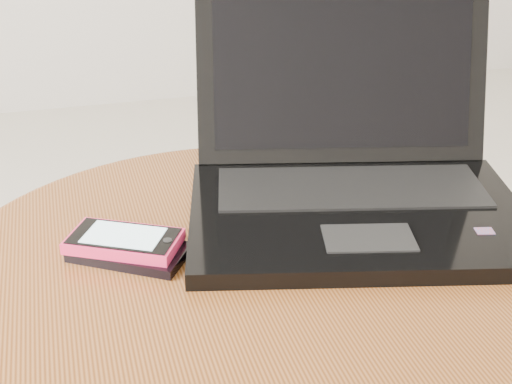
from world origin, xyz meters
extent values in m
cylinder|color=#633010|center=(0.06, -0.09, 0.51)|extent=(0.63, 0.63, 0.03)
torus|color=#633010|center=(0.06, -0.09, 0.51)|extent=(0.66, 0.66, 0.03)
cube|color=black|center=(0.21, -0.03, 0.54)|extent=(0.43, 0.34, 0.02)
cube|color=black|center=(0.22, 0.02, 0.55)|extent=(0.33, 0.19, 0.00)
cube|color=black|center=(0.19, -0.10, 0.55)|extent=(0.11, 0.08, 0.00)
cube|color=red|center=(0.31, -0.12, 0.55)|extent=(0.02, 0.02, 0.00)
cube|color=black|center=(0.24, 0.13, 0.66)|extent=(0.37, 0.16, 0.22)
cube|color=black|center=(0.24, 0.12, 0.66)|extent=(0.33, 0.13, 0.19)
cube|color=black|center=(-0.05, -0.04, 0.53)|extent=(0.13, 0.12, 0.01)
cube|color=#BB0531|center=(-0.10, -0.01, 0.54)|extent=(0.04, 0.06, 0.00)
cube|color=#F52A5D|center=(-0.06, -0.03, 0.54)|extent=(0.13, 0.11, 0.01)
cube|color=black|center=(-0.06, -0.03, 0.55)|extent=(0.12, 0.10, 0.00)
cube|color=silver|center=(-0.06, -0.03, 0.55)|extent=(0.09, 0.08, 0.00)
cylinder|color=black|center=(-0.01, -0.05, 0.55)|extent=(0.01, 0.01, 0.00)
camera|label=1|loc=(-0.10, -0.71, 0.92)|focal=51.20mm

